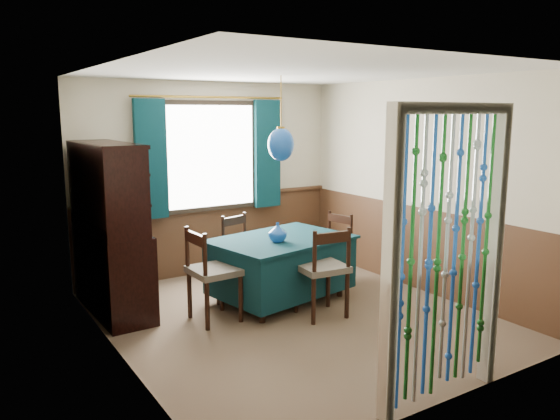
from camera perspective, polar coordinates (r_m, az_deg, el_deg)
floor at (r=5.82m, az=1.51°, el=-11.12°), size 4.00×4.00×0.00m
ceiling at (r=5.43m, az=1.64°, el=14.27°), size 4.00×4.00×0.00m
wall_back at (r=7.22m, az=-7.34°, el=3.24°), size 3.60×0.00×3.60m
wall_front at (r=4.02m, az=17.73°, el=-2.71°), size 3.60×0.00×3.60m
wall_left at (r=4.74m, az=-16.80°, el=-0.75°), size 0.00×4.00×4.00m
wall_right at (r=6.65m, az=14.55°, el=2.41°), size 0.00×4.00×4.00m
wainscot_back at (r=7.33m, az=-7.16°, el=-2.60°), size 3.60×0.00×3.60m
wainscot_front at (r=4.25m, az=17.01°, el=-12.58°), size 3.60×0.00×3.60m
wainscot_left at (r=4.93m, az=-16.18°, el=-9.32°), size 0.00×4.00×4.00m
wainscot_right at (r=6.78m, az=14.18°, el=-3.89°), size 0.00×4.00×4.00m
window at (r=7.14m, az=-7.23°, el=5.59°), size 1.32×0.12×1.42m
doorway at (r=4.10m, az=16.94°, el=-5.29°), size 1.16×0.12×2.18m
dining_table at (r=6.18m, az=0.10°, el=-5.67°), size 1.68×1.30×0.73m
chair_near at (r=5.70m, az=4.52°, el=-6.17°), size 0.53×0.51×0.97m
chair_far at (r=6.65m, az=-3.92°, el=-4.13°), size 0.53×0.52×0.89m
chair_left at (r=5.61m, az=-7.17°, el=-6.45°), size 0.48×0.50×0.97m
chair_right at (r=6.85m, az=5.49°, el=-3.79°), size 0.49×0.51×0.87m
sideboard at (r=6.07m, az=-17.24°, el=-4.50°), size 0.52×1.39×1.81m
pendant_lamp at (r=5.96m, az=0.10°, el=6.89°), size 0.29×0.29×0.91m
vase_table at (r=5.91m, az=-0.25°, el=-2.42°), size 0.21×0.21×0.19m
bowl_shelf at (r=5.63m, az=-16.06°, el=1.08°), size 0.23×0.23×0.05m
vase_sideboard at (r=6.32m, az=-17.69°, el=-0.55°), size 0.21×0.21×0.17m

